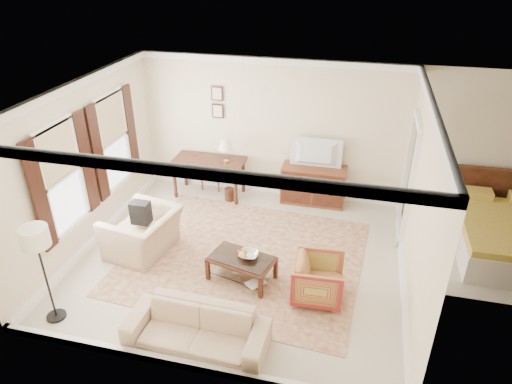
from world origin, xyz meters
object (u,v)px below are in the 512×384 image
at_px(club_armchair, 142,226).
at_px(tv, 316,145).
at_px(writing_desk, 209,165).
at_px(coffee_table, 242,263).
at_px(sofa, 196,324).
at_px(striped_armchair, 318,277).
at_px(sideboard, 313,185).

bearing_deg(club_armchair, tv, 142.55).
relative_size(writing_desk, coffee_table, 1.33).
distance_m(coffee_table, sofa, 1.50).
relative_size(striped_armchair, club_armchair, 0.65).
xyz_separation_m(striped_armchair, club_armchair, (-3.11, 0.48, 0.13)).
distance_m(sideboard, club_armchair, 3.62).
bearing_deg(club_armchair, coffee_table, 89.73).
xyz_separation_m(sideboard, sofa, (-1.00, -4.27, -0.03)).
bearing_deg(tv, club_armchair, 42.57).
height_order(tv, sofa, tv).
bearing_deg(tv, sofa, 76.80).
bearing_deg(sideboard, striped_armchair, -81.13).
bearing_deg(club_armchair, sideboard, 142.78).
bearing_deg(sofa, sideboard, 78.41).
distance_m(sideboard, sofa, 4.39).
xyz_separation_m(tv, club_armchair, (-2.65, -2.44, -0.79)).
relative_size(tv, striped_armchair, 1.30).
height_order(coffee_table, club_armchair, club_armchair).
distance_m(tv, sofa, 4.47).
relative_size(coffee_table, striped_armchair, 1.46).
relative_size(coffee_table, club_armchair, 0.95).
bearing_deg(tv, striped_armchair, 98.93).
bearing_deg(coffee_table, tv, 74.32).
relative_size(writing_desk, tv, 1.50).
height_order(writing_desk, coffee_table, writing_desk).
bearing_deg(writing_desk, striped_armchair, -45.89).
xyz_separation_m(writing_desk, striped_armchair, (2.66, -2.75, -0.33)).
height_order(tv, coffee_table, tv).
xyz_separation_m(coffee_table, sofa, (-0.22, -1.48, 0.05)).
bearing_deg(club_armchair, writing_desk, 178.79).
distance_m(striped_armchair, club_armchair, 3.15).
bearing_deg(writing_desk, club_armchair, -101.19).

